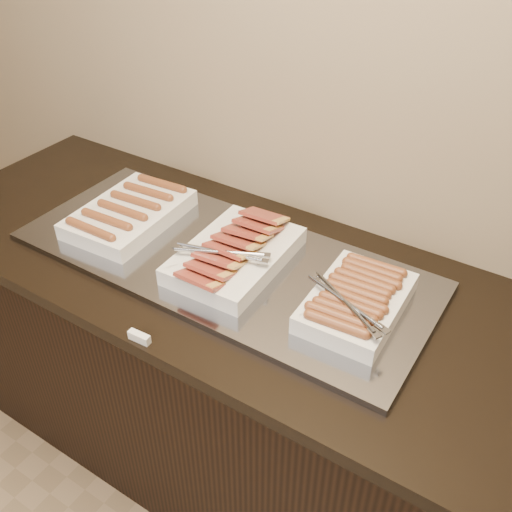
{
  "coord_description": "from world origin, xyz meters",
  "views": [
    {
      "loc": [
        0.75,
        1.1,
        1.88
      ],
      "look_at": [
        0.09,
        2.13,
        0.97
      ],
      "focal_mm": 40.0,
      "sensor_mm": 36.0,
      "label": 1
    }
  ],
  "objects": [
    {
      "name": "dish_center",
      "position": [
        0.02,
        2.13,
        0.95
      ],
      "size": [
        0.28,
        0.4,
        0.09
      ],
      "rotation": [
        0.0,
        0.0,
        0.04
      ],
      "color": "white",
      "rests_on": "warming_tray"
    },
    {
      "name": "label_holder",
      "position": [
        -0.01,
        1.77,
        0.91
      ],
      "size": [
        0.06,
        0.02,
        0.02
      ],
      "primitive_type": "cube",
      "rotation": [
        0.0,
        0.0,
        0.06
      ],
      "color": "white",
      "rests_on": "counter"
    },
    {
      "name": "dish_left",
      "position": [
        -0.37,
        2.13,
        0.95
      ],
      "size": [
        0.27,
        0.38,
        0.07
      ],
      "rotation": [
        0.0,
        0.0,
        0.05
      ],
      "color": "white",
      "rests_on": "warming_tray"
    },
    {
      "name": "warming_tray",
      "position": [
        -0.03,
        2.13,
        0.91
      ],
      "size": [
        1.2,
        0.5,
        0.02
      ],
      "primitive_type": "cube",
      "color": "gray",
      "rests_on": "counter"
    },
    {
      "name": "dish_right",
      "position": [
        0.38,
        2.13,
        0.96
      ],
      "size": [
        0.27,
        0.32,
        0.08
      ],
      "rotation": [
        0.0,
        0.0,
        0.03
      ],
      "color": "white",
      "rests_on": "warming_tray"
    },
    {
      "name": "counter",
      "position": [
        0.0,
        2.13,
        0.45
      ],
      "size": [
        2.06,
        0.76,
        0.9
      ],
      "color": "black",
      "rests_on": "ground"
    }
  ]
}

